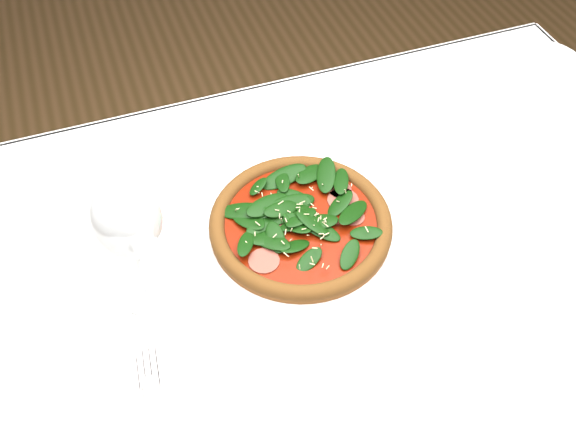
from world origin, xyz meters
name	(u,v)px	position (x,y,z in m)	size (l,w,h in m)	color
dining_table	(335,291)	(0.00, 0.00, 0.65)	(1.21, 0.81, 0.75)	silver
plate	(300,229)	(-0.04, 0.05, 0.76)	(0.31, 0.31, 0.01)	white
pizza	(301,221)	(-0.04, 0.05, 0.77)	(0.32, 0.32, 0.03)	#965C24
wine_glass	(127,222)	(-0.27, 0.03, 0.90)	(0.09, 0.09, 0.21)	white
fork	(153,406)	(-0.30, -0.15, 0.77)	(0.04, 0.19, 0.00)	silver
saucer_far	(545,65)	(0.53, 0.27, 0.76)	(0.15, 0.15, 0.01)	white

